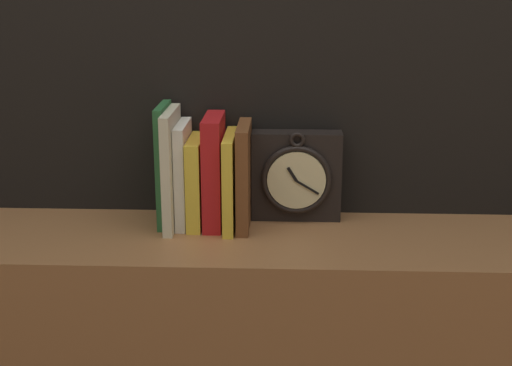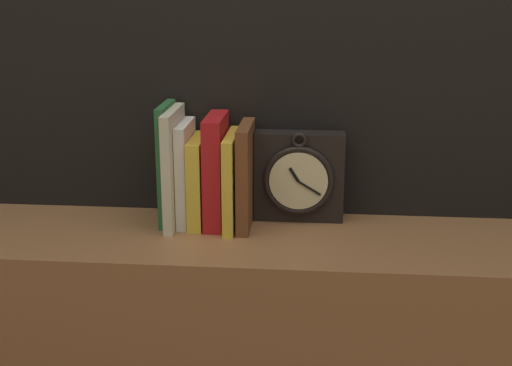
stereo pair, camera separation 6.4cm
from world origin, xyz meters
TOP-DOWN VIEW (x-y plane):
  - wall_back at (0.00, 0.18)m, footprint 6.00×0.05m
  - clock at (0.08, 0.11)m, footprint 0.18×0.07m
  - book_slot0_green at (-0.19, 0.08)m, footprint 0.02×0.13m
  - book_slot1_cream at (-0.17, 0.06)m, footprint 0.02×0.16m
  - book_slot2_white at (-0.15, 0.08)m, footprint 0.02×0.13m
  - book_slot3_yellow at (-0.12, 0.07)m, footprint 0.03×0.14m
  - book_slot4_red at (-0.09, 0.07)m, footprint 0.04×0.14m
  - book_slot5_yellow at (-0.05, 0.06)m, footprint 0.02×0.16m
  - book_slot6_brown at (-0.03, 0.07)m, footprint 0.02×0.15m

SIDE VIEW (x-z plane):
  - book_slot3_yellow at x=-0.12m, z-range 0.92..1.10m
  - clock at x=0.08m, z-range 0.92..1.11m
  - book_slot5_yellow at x=-0.05m, z-range 0.92..1.11m
  - book_slot2_white at x=-0.15m, z-range 0.92..1.13m
  - book_slot6_brown at x=-0.03m, z-range 0.92..1.13m
  - book_slot4_red at x=-0.09m, z-range 0.92..1.14m
  - book_slot1_cream at x=-0.17m, z-range 0.92..1.15m
  - book_slot0_green at x=-0.19m, z-range 0.92..1.16m
  - wall_back at x=0.00m, z-range 0.00..2.60m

